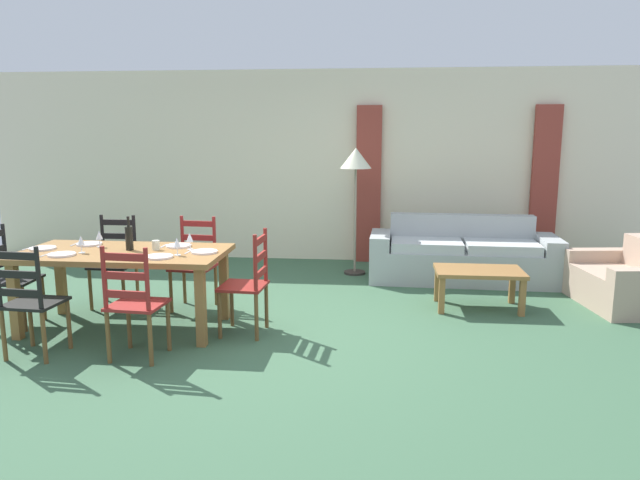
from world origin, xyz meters
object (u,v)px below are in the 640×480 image
couch (462,257)px  standing_lamp (356,166)px  dining_chair_head_west (8,277)px  coffee_table (479,275)px  armchair_upholstered (628,283)px  coffee_cup_primary (156,245)px  dining_chair_head_east (249,283)px  dining_table (123,260)px  dining_chair_far_right (195,263)px  wine_glass_far_right (190,238)px  wine_bottle (129,238)px  dining_chair_near_left (30,301)px  dining_chair_near_right (134,303)px  wine_glass_near_left (81,241)px  wine_glass_far_left (99,236)px  wine_glass_near_right (177,243)px  dining_chair_far_left (115,261)px

couch → standing_lamp: (-1.35, 0.18, 1.12)m
dining_chair_head_west → coffee_table: 4.67m
coffee_table → armchair_upholstered: 1.63m
dining_chair_head_west → coffee_cup_primary: bearing=3.9°
dining_chair_head_east → standing_lamp: bearing=70.3°
dining_table → coffee_cup_primary: coffee_cup_primary is taller
dining_chair_far_right → dining_chair_head_east: same height
wine_glass_far_right → dining_chair_head_west: bearing=-175.3°
dining_table → dining_chair_far_right: 0.88m
wine_bottle → dining_chair_near_left: bearing=-121.8°
dining_chair_near_right → couch: (3.00, 2.94, -0.19)m
wine_glass_far_right → armchair_upholstered: wine_glass_far_right is taller
wine_glass_near_left → couch: wine_glass_near_left is taller
wine_bottle → wine_glass_near_left: wine_bottle is taller
wine_glass_near_left → wine_glass_far_left: same height
coffee_table → armchair_upholstered: (1.61, 0.26, -0.11)m
dining_chair_head_west → coffee_cup_primary: (1.43, 0.10, 0.32)m
standing_lamp → dining_chair_far_right: bearing=-134.0°
wine_bottle → dining_chair_near_right: bearing=-65.1°
dining_chair_near_right → dining_chair_head_west: (-1.55, 0.70, 0.00)m
wine_glass_near_left → standing_lamp: size_ratio=0.10×
wine_glass_near_right → couch: 3.73m
dining_chair_far_right → coffee_cup_primary: dining_chair_far_right is taller
dining_chair_head_west → wine_glass_far_left: dining_chair_head_west is taller
dining_chair_head_west → wine_bottle: (1.19, 0.07, 0.39)m
dining_chair_near_left → dining_chair_near_right: (0.86, 0.04, 0.00)m
dining_chair_far_right → armchair_upholstered: bearing=6.6°
standing_lamp → armchair_upholstered: bearing=-21.0°
dining_chair_head_east → wine_glass_far_right: dining_chair_head_east is taller
wine_glass_near_right → dining_chair_head_west: bearing=176.0°
dining_table → wine_glass_far_left: size_ratio=11.80×
wine_glass_near_right → standing_lamp: size_ratio=0.10×
dining_chair_near_right → coffee_table: 3.47m
wine_bottle → wine_glass_near_right: (0.53, -0.19, -0.01)m
armchair_upholstered → wine_glass_far_left: bearing=-168.3°
dining_chair_head_east → dining_chair_far_right: bearing=134.8°
dining_chair_near_right → wine_glass_far_left: (-0.70, 0.88, 0.38)m
wine_bottle → armchair_upholstered: (4.97, 1.21, -0.62)m
dining_chair_near_left → coffee_cup_primary: 1.17m
coffee_table → dining_chair_far_left: bearing=-176.1°
wine_glass_far_left → standing_lamp: bearing=43.7°
dining_chair_far_left → coffee_table: 3.86m
wine_glass_far_left → wine_glass_far_right: same height
wine_glass_far_left → armchair_upholstered: size_ratio=0.13×
wine_glass_far_right → couch: size_ratio=0.07×
wine_glass_far_left → dining_chair_head_east: bearing=-6.6°
dining_table → wine_glass_far_right: 0.65m
wine_bottle → wine_glass_near_left: size_ratio=1.96×
dining_chair_head_west → wine_glass_near_left: bearing=-7.7°
dining_chair_far_right → coffee_table: (2.97, 0.27, -0.12)m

